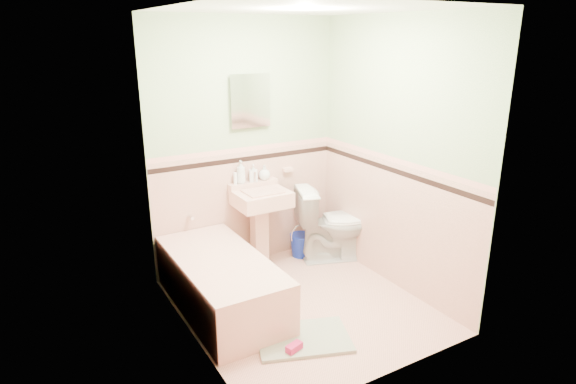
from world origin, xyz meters
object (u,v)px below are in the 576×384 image
toilet (334,223)px  soap_bottle_right (264,173)px  soap_bottle_left (241,172)px  soap_bottle_mid (253,173)px  bathtub (221,285)px  sink (262,230)px  medicine_cabinet (250,101)px  bucket (301,245)px  shoe (294,347)px

toilet → soap_bottle_right: bearing=78.1°
soap_bottle_left → soap_bottle_mid: soap_bottle_left is taller
bathtub → sink: (0.68, 0.53, 0.19)m
sink → soap_bottle_left: bearing=126.7°
bathtub → medicine_cabinet: (0.68, 0.74, 1.47)m
sink → bucket: sink is taller
bathtub → soap_bottle_right: bearing=41.2°
bathtub → toilet: toilet is taller
shoe → sink: bearing=55.0°
shoe → bucket: bearing=39.8°
medicine_cabinet → soap_bottle_left: bearing=-167.4°
bathtub → soap_bottle_mid: (0.68, 0.71, 0.75)m
medicine_cabinet → shoe: 2.36m
soap_bottle_left → soap_bottle_mid: (0.14, 0.00, -0.03)m
soap_bottle_mid → shoe: 1.91m
soap_bottle_right → bucket: size_ratio=0.61×
bathtub → shoe: bearing=-76.9°
sink → soap_bottle_mid: 0.59m
toilet → bucket: toilet is taller
soap_bottle_left → shoe: 1.89m
sink → soap_bottle_left: 0.63m
bathtub → bucket: 1.31m
sink → soap_bottle_left: soap_bottle_left is taller
soap_bottle_mid → toilet: soap_bottle_mid is taller
bucket → shoe: bucket is taller
soap_bottle_mid → bathtub: bearing=-134.0°
bathtub → soap_bottle_left: (0.55, 0.71, 0.78)m
soap_bottle_left → sink: bearing=-53.3°
soap_bottle_mid → shoe: (-0.48, -1.60, -0.92)m
soap_bottle_left → bucket: 1.09m
sink → medicine_cabinet: size_ratio=1.75×
medicine_cabinet → shoe: (-0.47, -1.63, -1.64)m
medicine_cabinet → bathtub: bearing=-132.6°
medicine_cabinet → soap_bottle_right: medicine_cabinet is taller
bathtub → bucket: bearing=25.7°
toilet → bathtub: bearing=121.9°
bathtub → sink: size_ratio=1.81×
soap_bottle_right → bucket: (0.36, -0.14, -0.84)m
medicine_cabinet → soap_bottle_right: 0.75m
shoe → soap_bottle_left: bearing=61.4°
sink → shoe: (-0.47, -1.42, -0.36)m
toilet → shoe: (-1.23, -1.23, -0.35)m
bucket → soap_bottle_right: bearing=158.3°
medicine_cabinet → soap_bottle_mid: (0.00, -0.03, -0.72)m
bathtub → soap_bottle_right: (0.81, 0.71, 0.74)m
bucket → shoe: bearing=-123.5°
bathtub → soap_bottle_mid: size_ratio=8.45×
medicine_cabinet → sink: bearing=-90.0°
medicine_cabinet → bucket: bearing=-19.4°
soap_bottle_right → shoe: 1.94m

